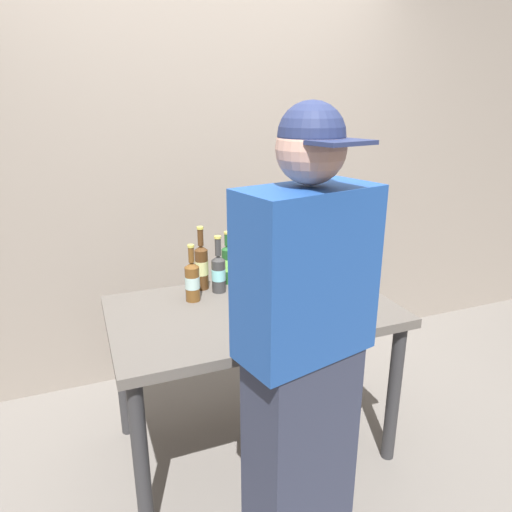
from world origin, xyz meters
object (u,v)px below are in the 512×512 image
Objects in this scene: beer_bottle_brown at (219,272)px; beer_bottle_dark at (192,280)px; laptop at (276,283)px; beer_bottle_green at (202,266)px; person_figure at (303,360)px; beer_bottle_amber at (228,263)px.

beer_bottle_brown is 0.16m from beer_bottle_dark.
beer_bottle_green is at bearing 150.57° from laptop.
laptop is 0.29m from beer_bottle_brown.
beer_bottle_dark is (-0.08, -0.13, -0.02)m from beer_bottle_green.
laptop is 1.13× the size of beer_bottle_green.
beer_bottle_green reaches higher than beer_bottle_brown.
beer_bottle_green reaches higher than beer_bottle_dark.
person_figure is (-0.23, -0.75, 0.04)m from laptop.
person_figure is at bearing -77.56° from beer_bottle_dark.
beer_bottle_brown is at bearing -45.89° from beer_bottle_green.
laptop is at bearing -49.77° from beer_bottle_amber.
person_figure is (0.10, -0.94, -0.04)m from beer_bottle_green.
laptop is 0.42m from beer_bottle_dark.
beer_bottle_amber is at bearing 87.01° from person_figure.
beer_bottle_brown is at bearing 21.84° from beer_bottle_dark.
person_figure is (0.18, -0.81, -0.02)m from beer_bottle_dark.
beer_bottle_dark is 0.83m from person_figure.
beer_bottle_green is 0.95m from person_figure.
beer_bottle_amber is 0.97m from person_figure.
laptop is at bearing 72.83° from person_figure.
beer_bottle_green is 0.10m from beer_bottle_brown.
person_figure is at bearing -88.04° from beer_bottle_brown.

